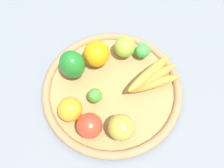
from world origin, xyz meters
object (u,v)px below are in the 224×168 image
banana_bunch (151,78)px  bell_pepper (72,64)px  orange_1 (70,109)px  apple_0 (125,47)px  orange_0 (97,54)px  lime_0 (95,96)px  apple_1 (121,127)px  apple_2 (90,126)px  lime_1 (143,51)px

banana_bunch → bell_pepper: bell_pepper is taller
orange_1 → apple_0: 0.26m
orange_1 → bell_pepper: bell_pepper is taller
orange_0 → orange_1: bearing=-155.7°
lime_0 → apple_0: bearing=16.4°
lime_0 → apple_1: bearing=-99.0°
lime_0 → bell_pepper: size_ratio=0.45×
orange_0 → orange_1: size_ratio=1.17×
orange_0 → apple_1: (-0.12, -0.22, -0.00)m
orange_0 → orange_1: (-0.18, -0.08, -0.01)m
apple_1 → orange_0: bearing=61.9°
lime_0 → apple_2: bearing=-141.4°
apple_2 → orange_1: bearing=95.0°
orange_0 → lime_0: bearing=-135.8°
bell_pepper → orange_0: bearing=76.1°
apple_1 → apple_0: apple_1 is taller
banana_bunch → bell_pepper: (-0.14, 0.19, 0.02)m
orange_1 → apple_0: bearing=8.7°
banana_bunch → apple_2: 0.23m
apple_0 → apple_2: 0.28m
lime_1 → orange_0: bearing=144.1°
banana_bunch → bell_pepper: size_ratio=1.92×
bell_pepper → apple_1: bell_pepper is taller
banana_bunch → lime_1: (0.06, 0.09, -0.01)m
orange_1 → bell_pepper: (0.10, 0.10, 0.01)m
lime_0 → bell_pepper: 0.12m
orange_0 → apple_1: size_ratio=1.12×
bell_pepper → lime_1: 0.23m
lime_0 → orange_1: (-0.08, 0.01, 0.01)m
orange_0 → apple_2: 0.23m
banana_bunch → apple_1: 0.18m
bell_pepper → lime_1: bearing=62.0°
banana_bunch → apple_2: (-0.23, 0.02, 0.01)m
orange_0 → bell_pepper: (-0.08, 0.02, 0.01)m
lime_0 → apple_0: (0.18, 0.05, 0.01)m
lime_1 → lime_0: bearing=-178.1°
orange_1 → banana_bunch: size_ratio=0.39×
lime_1 → bell_pepper: bearing=152.1°
apple_2 → bell_pepper: bearing=62.3°
lime_0 → lime_1: size_ratio=0.90×
lime_0 → apple_0: size_ratio=0.63×
lime_0 → apple_2: apple_2 is taller
lime_1 → apple_0: (-0.04, 0.05, 0.01)m
apple_2 → apple_0: bearing=23.9°
banana_bunch → apple_0: size_ratio=2.67×
banana_bunch → orange_1: bearing=158.6°
lime_1 → apple_0: apple_0 is taller
lime_0 → apple_1: size_ratio=0.59×
apple_1 → lime_0: bearing=81.0°
bell_pepper → apple_0: (0.16, -0.06, -0.01)m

